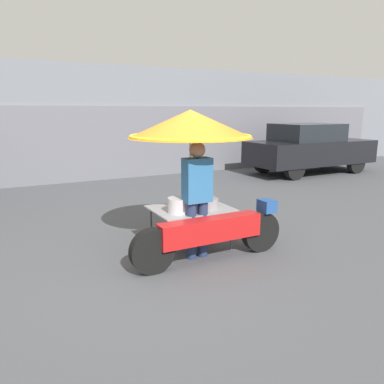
# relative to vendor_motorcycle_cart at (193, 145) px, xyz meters

# --- Properties ---
(ground_plane) EXTENTS (36.00, 36.00, 0.00)m
(ground_plane) POSITION_rel_vendor_motorcycle_cart_xyz_m (-0.46, -0.41, -1.57)
(ground_plane) COLOR #4C4F54
(shopfront_building) EXTENTS (28.00, 2.06, 3.34)m
(shopfront_building) POSITION_rel_vendor_motorcycle_cart_xyz_m (-0.46, 7.32, 0.09)
(shopfront_building) COLOR gray
(shopfront_building) RESTS_ON ground
(vendor_motorcycle_cart) EXTENTS (2.30, 1.79, 2.06)m
(vendor_motorcycle_cart) POSITION_rel_vendor_motorcycle_cart_xyz_m (0.00, 0.00, 0.00)
(vendor_motorcycle_cart) COLOR black
(vendor_motorcycle_cart) RESTS_ON ground
(vendor_person) EXTENTS (0.38, 0.22, 1.64)m
(vendor_person) POSITION_rel_vendor_motorcycle_cart_xyz_m (-0.10, -0.31, -0.65)
(vendor_person) COLOR navy
(vendor_person) RESTS_ON ground
(parked_car) EXTENTS (4.27, 1.75, 1.62)m
(parked_car) POSITION_rel_vendor_motorcycle_cart_xyz_m (6.60, 4.38, -0.74)
(parked_car) COLOR black
(parked_car) RESTS_ON ground
(potted_plant) EXTENTS (0.69, 0.69, 0.85)m
(potted_plant) POSITION_rel_vendor_motorcycle_cart_xyz_m (8.39, 5.60, -1.09)
(potted_plant) COLOR gray
(potted_plant) RESTS_ON ground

